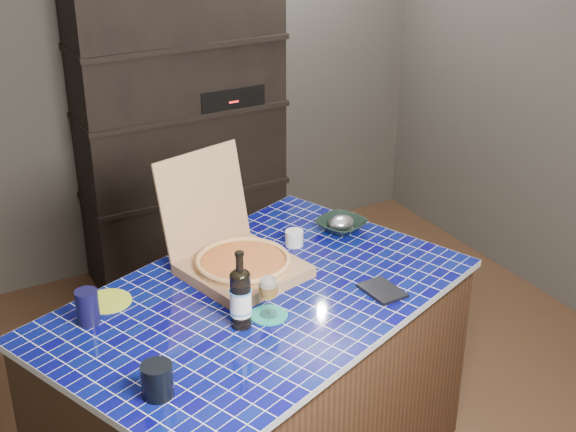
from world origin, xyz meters
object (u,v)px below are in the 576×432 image
pizza_box (239,259)px  dvd_case (382,291)px  bowl (341,225)px  kitchen_island (260,391)px  wine_glass (268,288)px  mead_bottle (241,297)px

pizza_box → dvd_case: 0.59m
dvd_case → bowl: (0.15, 0.53, 0.02)m
pizza_box → bowl: 0.58m
kitchen_island → bowl: size_ratio=9.19×
wine_glass → dvd_case: size_ratio=0.94×
kitchen_island → mead_bottle: (-0.14, -0.15, 0.57)m
kitchen_island → mead_bottle: size_ratio=6.31×
kitchen_island → bowl: 0.82m
kitchen_island → dvd_case: bearing=-46.0°
kitchen_island → mead_bottle: mead_bottle is taller
pizza_box → wine_glass: 0.35m
wine_glass → dvd_case: (0.46, -0.06, -0.11)m
mead_bottle → pizza_box: bearing=65.5°
mead_bottle → wine_glass: 0.12m
mead_bottle → dvd_case: bearing=-5.1°
pizza_box → mead_bottle: (-0.16, -0.35, 0.05)m
pizza_box → bowl: (0.57, 0.13, -0.04)m
kitchen_island → pizza_box: 0.55m
pizza_box → wine_glass: size_ratio=3.58×
kitchen_island → wine_glass: wine_glass is taller
pizza_box → mead_bottle: size_ratio=1.96×
dvd_case → bowl: 0.55m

